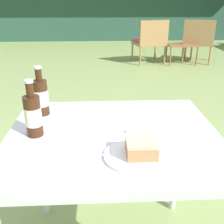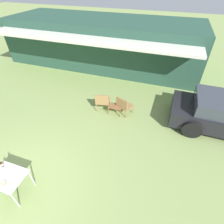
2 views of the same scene
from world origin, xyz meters
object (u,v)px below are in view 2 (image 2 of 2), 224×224
object	(u,v)px
wicker_chair_cushioned	(103,101)
patio_table	(8,178)
cake_on_plate	(3,183)
wicker_chair_plain	(124,105)
cola_bottle_near	(2,164)
garden_side_table	(115,107)

from	to	relation	value
wicker_chair_cushioned	patio_table	size ratio (longest dim) A/B	0.96
patio_table	cake_on_plate	xyz separation A→B (m)	(0.08, -0.18, 0.10)
wicker_chair_cushioned	wicker_chair_plain	xyz separation A→B (m)	(0.96, -0.02, 0.01)
patio_table	cake_on_plate	bearing A→B (deg)	-66.97
cola_bottle_near	wicker_chair_plain	bearing A→B (deg)	61.12
wicker_chair_cushioned	patio_table	bearing A→B (deg)	64.13
wicker_chair_plain	garden_side_table	xyz separation A→B (m)	(-0.34, -0.07, -0.13)
wicker_chair_plain	garden_side_table	size ratio (longest dim) A/B	1.47
patio_table	cola_bottle_near	bearing A→B (deg)	147.62
wicker_chair_plain	garden_side_table	distance (m)	0.37
garden_side_table	patio_table	world-z (taller)	patio_table
wicker_chair_cushioned	garden_side_table	size ratio (longest dim) A/B	1.47
wicker_chair_cushioned	garden_side_table	world-z (taller)	wicker_chair_cushioned
wicker_chair_plain	patio_table	distance (m)	4.69
garden_side_table	cola_bottle_near	bearing A→B (deg)	-115.49
wicker_chair_cushioned	patio_table	distance (m)	4.40
garden_side_table	cake_on_plate	size ratio (longest dim) A/B	2.72
cola_bottle_near	patio_table	bearing A→B (deg)	-32.38
garden_side_table	cake_on_plate	world-z (taller)	cake_on_plate
wicker_chair_cushioned	wicker_chair_plain	distance (m)	0.96
wicker_chair_plain	garden_side_table	bearing A→B (deg)	36.34
patio_table	cake_on_plate	world-z (taller)	cake_on_plate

